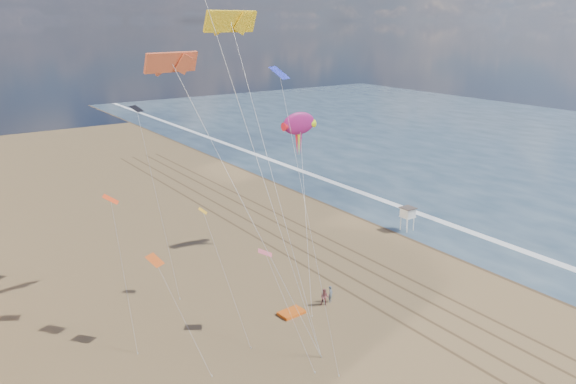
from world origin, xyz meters
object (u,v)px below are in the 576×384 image
object	(u,v)px
show_kite	(299,124)
kite_flyer_b	(325,297)
kite_flyer_a	(331,294)
lifeguard_stand	(408,213)
grounded_kite	(292,313)

from	to	relation	value
show_kite	kite_flyer_b	bearing A→B (deg)	-116.25
kite_flyer_a	kite_flyer_b	size ratio (longest dim) A/B	0.96
show_kite	kite_flyer_b	world-z (taller)	show_kite
lifeguard_stand	show_kite	distance (m)	19.81
show_kite	grounded_kite	bearing A→B (deg)	-127.54
lifeguard_stand	kite_flyer_b	xyz separation A→B (m)	(-21.71, -10.04, -1.59)
kite_flyer_a	kite_flyer_b	world-z (taller)	kite_flyer_b
grounded_kite	show_kite	bearing A→B (deg)	47.76
lifeguard_stand	kite_flyer_a	xyz separation A→B (m)	(-20.76, -9.77, -1.63)
lifeguard_stand	grounded_kite	size ratio (longest dim) A/B	1.32
grounded_kite	kite_flyer_a	xyz separation A→B (m)	(4.58, -0.16, 0.70)
grounded_kite	kite_flyer_a	distance (m)	4.64
grounded_kite	show_kite	xyz separation A→B (m)	(10.72, 13.96, 14.98)
show_kite	kite_flyer_a	world-z (taller)	show_kite
lifeguard_stand	kite_flyer_b	bearing A→B (deg)	-155.18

